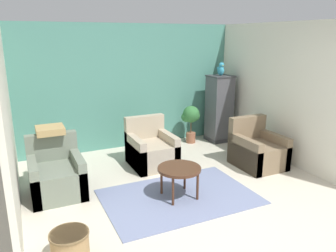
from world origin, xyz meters
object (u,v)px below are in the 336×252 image
armchair_right (257,151)px  potted_plant (191,118)px  armchair_middle (151,150)px  birdcage (219,109)px  parrot (221,69)px  armchair_left (56,176)px  coffee_table (179,171)px  wicker_basket (70,245)px

armchair_right → potted_plant: (-0.43, 1.67, 0.28)m
armchair_middle → birdcage: birdcage is taller
parrot → potted_plant: parrot is taller
armchair_right → armchair_middle: 1.89m
birdcage → parrot: (-0.00, 0.00, 0.85)m
potted_plant → birdcage: bearing=-10.5°
armchair_left → armchair_right: size_ratio=1.00×
birdcage → parrot: 0.85m
coffee_table → armchair_right: size_ratio=0.73×
armchair_right → birdcage: birdcage is taller
armchair_middle → potted_plant: (1.27, 0.83, 0.28)m
armchair_right → wicker_basket: armchair_right is taller
coffee_table → potted_plant: size_ratio=0.76×
armchair_left → potted_plant: bearing=23.4°
parrot → potted_plant: 1.20m
armchair_left → wicker_basket: armchair_left is taller
armchair_middle → birdcage: 2.08m
armchair_right → birdcage: bearing=82.4°
coffee_table → wicker_basket: 1.81m
wicker_basket → potted_plant: bearing=43.6°
wicker_basket → birdcage: bearing=37.0°
parrot → potted_plant: bearing=169.7°
armchair_middle → parrot: size_ratio=2.99×
armchair_right → armchair_middle: same height
armchair_left → birdcage: birdcage is taller
coffee_table → wicker_basket: coffee_table is taller
potted_plant → armchair_right: bearing=-75.6°
wicker_basket → parrot: bearing=37.0°
coffee_table → armchair_middle: armchair_middle is taller
coffee_table → birdcage: 2.87m
birdcage → potted_plant: (-0.64, 0.12, -0.16)m
wicker_basket → armchair_right: bearing=19.2°
birdcage → parrot: parrot is taller
armchair_left → wicker_basket: bearing=-92.5°
parrot → wicker_basket: 4.78m
wicker_basket → coffee_table: bearing=23.7°
armchair_middle → birdcage: bearing=20.6°
armchair_left → potted_plant: armchair_left is taller
birdcage → potted_plant: birdcage is taller
coffee_table → armchair_middle: (0.10, 1.31, -0.14)m
coffee_table → potted_plant: (1.37, 2.14, 0.14)m
coffee_table → wicker_basket: size_ratio=1.51×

